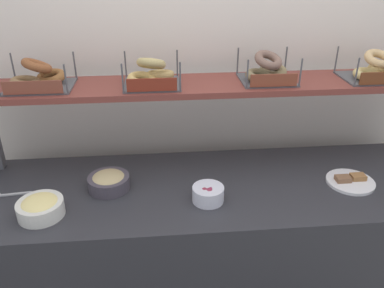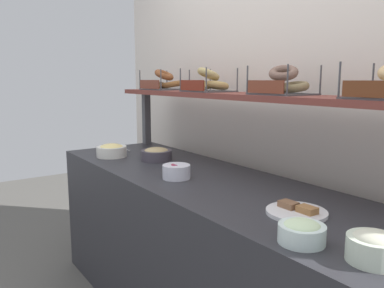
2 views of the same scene
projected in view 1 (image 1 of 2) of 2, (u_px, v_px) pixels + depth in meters
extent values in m
cube|color=white|center=(206.00, 80.00, 2.23)|extent=(3.54, 0.06, 2.40)
cube|color=#2D2D33|center=(216.00, 252.00, 2.09)|extent=(2.34, 0.70, 0.85)
cube|color=brown|center=(213.00, 85.00, 1.95)|extent=(2.30, 0.32, 0.03)
cylinder|color=#47404B|center=(109.00, 183.00, 1.86)|extent=(0.20, 0.20, 0.06)
ellipsoid|color=tan|center=(108.00, 178.00, 1.85)|extent=(0.15, 0.15, 0.05)
cylinder|color=white|center=(41.00, 209.00, 1.67)|extent=(0.20, 0.20, 0.07)
ellipsoid|color=#F9E28C|center=(40.00, 203.00, 1.66)|extent=(0.15, 0.15, 0.05)
cylinder|color=white|center=(208.00, 194.00, 1.77)|extent=(0.14, 0.14, 0.07)
sphere|color=#8A1F4F|center=(211.00, 190.00, 1.75)|extent=(0.03, 0.03, 0.03)
sphere|color=#912E42|center=(204.00, 191.00, 1.74)|extent=(0.03, 0.03, 0.03)
sphere|color=#912C44|center=(209.00, 192.00, 1.74)|extent=(0.03, 0.03, 0.03)
cylinder|color=white|center=(350.00, 182.00, 1.91)|extent=(0.23, 0.23, 0.01)
cube|color=brown|center=(343.00, 179.00, 1.90)|extent=(0.07, 0.05, 0.02)
cube|color=#9E6A3C|center=(358.00, 177.00, 1.91)|extent=(0.07, 0.05, 0.02)
cube|color=#B7B7BC|center=(16.00, 193.00, 1.82)|extent=(0.14, 0.03, 0.01)
cube|color=#4C4C51|center=(41.00, 87.00, 1.87)|extent=(0.31, 0.24, 0.01)
cylinder|color=#4C4C51|center=(66.00, 80.00, 1.75)|extent=(0.01, 0.01, 0.14)
cylinder|color=#4C4C51|center=(13.00, 67.00, 1.93)|extent=(0.01, 0.01, 0.14)
cylinder|color=#4C4C51|center=(75.00, 66.00, 1.96)|extent=(0.01, 0.01, 0.14)
cube|color=brown|center=(32.00, 88.00, 1.75)|extent=(0.26, 0.01, 0.06)
torus|color=olive|center=(26.00, 82.00, 1.83)|extent=(0.19, 0.18, 0.06)
torus|color=brown|center=(51.00, 77.00, 1.89)|extent=(0.20, 0.20, 0.06)
torus|color=brown|center=(37.00, 66.00, 1.83)|extent=(0.19, 0.19, 0.09)
cube|color=#4C4C51|center=(152.00, 84.00, 1.90)|extent=(0.27, 0.24, 0.01)
cylinder|color=#4C4C51|center=(123.00, 79.00, 1.76)|extent=(0.01, 0.01, 0.14)
cylinder|color=#4C4C51|center=(180.00, 77.00, 1.78)|extent=(0.01, 0.01, 0.14)
cylinder|color=#4C4C51|center=(126.00, 65.00, 1.97)|extent=(0.01, 0.01, 0.14)
cylinder|color=#4C4C51|center=(177.00, 64.00, 1.99)|extent=(0.01, 0.01, 0.14)
cube|color=maroon|center=(152.00, 85.00, 1.78)|extent=(0.23, 0.01, 0.06)
torus|color=tan|center=(142.00, 79.00, 1.86)|extent=(0.20, 0.20, 0.06)
torus|color=tan|center=(160.00, 75.00, 1.92)|extent=(0.15, 0.16, 0.06)
torus|color=tan|center=(151.00, 64.00, 1.86)|extent=(0.18, 0.18, 0.09)
cube|color=#4C4C51|center=(267.00, 80.00, 1.96)|extent=(0.27, 0.24, 0.01)
cylinder|color=#4C4C51|center=(247.00, 75.00, 1.82)|extent=(0.01, 0.01, 0.14)
cylinder|color=#4C4C51|center=(301.00, 73.00, 1.84)|extent=(0.01, 0.01, 0.14)
cylinder|color=#4C4C51|center=(238.00, 61.00, 2.03)|extent=(0.01, 0.01, 0.14)
cylinder|color=#4C4C51|center=(286.00, 60.00, 2.05)|extent=(0.01, 0.01, 0.14)
cube|color=brown|center=(274.00, 80.00, 1.84)|extent=(0.23, 0.01, 0.06)
torus|color=olive|center=(259.00, 76.00, 1.92)|extent=(0.20, 0.20, 0.05)
torus|color=olive|center=(273.00, 71.00, 1.98)|extent=(0.14, 0.15, 0.06)
torus|color=#785A4D|center=(268.00, 60.00, 1.92)|extent=(0.20, 0.20, 0.09)
cube|color=#4C4C51|center=(374.00, 78.00, 2.00)|extent=(0.33, 0.24, 0.01)
cylinder|color=#4C4C51|center=(357.00, 73.00, 1.85)|extent=(0.01, 0.01, 0.14)
cylinder|color=#4C4C51|center=(336.00, 60.00, 2.05)|extent=(0.01, 0.01, 0.14)
torus|color=tan|center=(367.00, 74.00, 1.95)|extent=(0.20, 0.20, 0.05)
torus|color=tan|center=(381.00, 69.00, 2.02)|extent=(0.15, 0.14, 0.06)
torus|color=tan|center=(378.00, 59.00, 1.95)|extent=(0.16, 0.17, 0.09)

